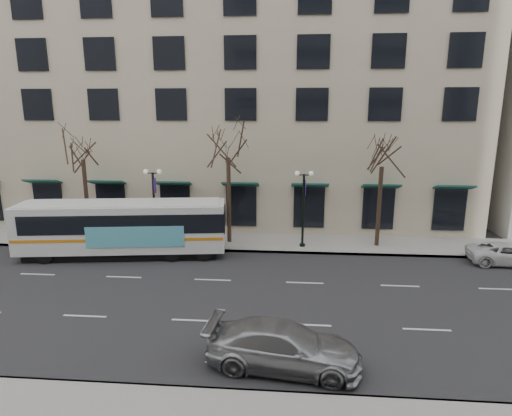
# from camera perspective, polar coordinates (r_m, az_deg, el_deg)

# --- Properties ---
(ground) EXTENTS (160.00, 160.00, 0.00)m
(ground) POSITION_cam_1_polar(r_m,az_deg,el_deg) (21.69, -6.90, -11.83)
(ground) COLOR black
(ground) RESTS_ON ground
(sidewalk_far) EXTENTS (80.00, 4.00, 0.15)m
(sidewalk_far) POSITION_cam_1_polar(r_m,az_deg,el_deg) (29.67, 6.14, -4.71)
(sidewalk_far) COLOR gray
(sidewalk_far) RESTS_ON ground
(building_hotel) EXTENTS (40.00, 20.00, 24.00)m
(building_hotel) POSITION_cam_1_polar(r_m,az_deg,el_deg) (40.82, -4.17, 17.11)
(building_hotel) COLOR tan
(building_hotel) RESTS_ON ground
(tree_far_left) EXTENTS (3.60, 3.60, 8.34)m
(tree_far_left) POSITION_cam_1_polar(r_m,az_deg,el_deg) (31.50, -22.22, 7.74)
(tree_far_left) COLOR black
(tree_far_left) RESTS_ON ground
(tree_far_mid) EXTENTS (3.60, 3.60, 8.55)m
(tree_far_mid) POSITION_cam_1_polar(r_m,az_deg,el_deg) (28.44, -3.74, 8.62)
(tree_far_mid) COLOR black
(tree_far_mid) RESTS_ON ground
(tree_far_right) EXTENTS (3.60, 3.60, 8.06)m
(tree_far_right) POSITION_cam_1_polar(r_m,az_deg,el_deg) (28.79, 16.54, 7.20)
(tree_far_right) COLOR black
(tree_far_right) RESTS_ON ground
(lamp_post_left) EXTENTS (1.22, 0.45, 5.21)m
(lamp_post_left) POSITION_cam_1_polar(r_m,az_deg,el_deg) (29.58, -13.41, 0.70)
(lamp_post_left) COLOR black
(lamp_post_left) RESTS_ON ground
(lamp_post_right) EXTENTS (1.22, 0.45, 5.21)m
(lamp_post_right) POSITION_cam_1_polar(r_m,az_deg,el_deg) (28.15, 6.34, 0.36)
(lamp_post_right) COLOR black
(lamp_post_right) RESTS_ON ground
(city_bus) EXTENTS (13.05, 4.45, 3.47)m
(city_bus) POSITION_cam_1_polar(r_m,az_deg,el_deg) (28.05, -17.17, -2.41)
(city_bus) COLOR silver
(city_bus) RESTS_ON ground
(silver_car) EXTENTS (5.81, 2.90, 1.62)m
(silver_car) POSITION_cam_1_polar(r_m,az_deg,el_deg) (16.11, 3.68, -17.92)
(silver_car) COLOR #9C9EA3
(silver_car) RESTS_ON ground
(white_pickup) EXTENTS (4.69, 2.38, 1.27)m
(white_pickup) POSITION_cam_1_polar(r_m,az_deg,el_deg) (29.85, 30.58, -5.28)
(white_pickup) COLOR silver
(white_pickup) RESTS_ON ground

